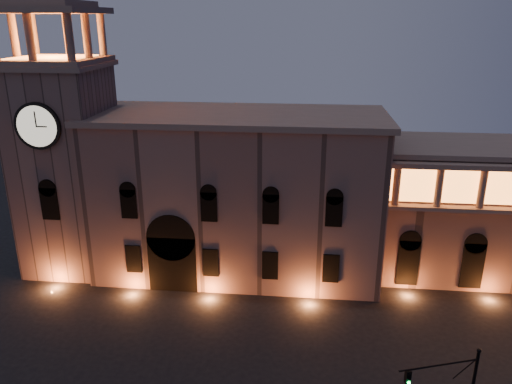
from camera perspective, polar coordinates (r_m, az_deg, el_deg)
government_building at (r=53.93m, az=-2.16°, el=-0.26°), size 30.80×12.80×17.60m
clock_tower at (r=57.45m, az=-20.90°, el=3.59°), size 9.80×9.80×32.40m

